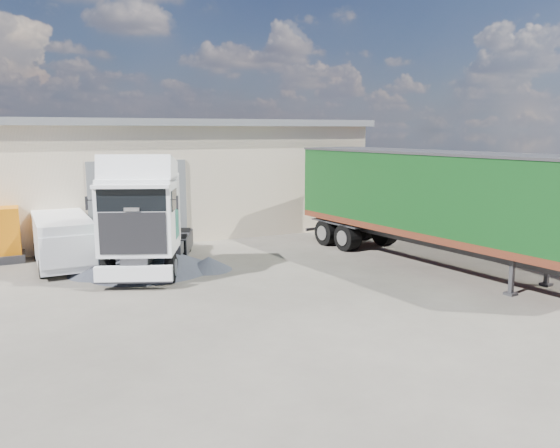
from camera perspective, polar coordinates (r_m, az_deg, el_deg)
name	(u,v)px	position (r m, az deg, el deg)	size (l,w,h in m)	color
ground	(283,312)	(14.87, 0.37, -9.13)	(120.00, 120.00, 0.00)	#27251F
warehouse	(31,176)	(28.85, -24.59, 4.60)	(30.60, 12.60, 5.42)	beige
brick_boundary_wall	(460,211)	(25.84, 18.26, 1.34)	(0.35, 26.00, 2.50)	#993327
tractor_unit	(144,224)	(18.84, -14.00, 0.02)	(4.32, 6.41, 4.10)	black
box_trailer	(431,196)	(20.28, 15.53, 2.83)	(4.44, 12.55, 4.09)	#2D2D30
panel_van	(63,241)	(20.86, -21.73, -1.70)	(1.96, 4.44, 1.78)	black
gravel_heap	(150,259)	(19.33, -13.39, -3.63)	(5.80, 5.27, 0.92)	#21232C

